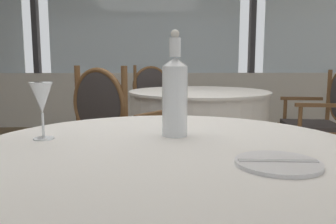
# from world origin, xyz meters

# --- Properties ---
(window_wall_far) EXTENTS (10.71, 0.14, 2.88)m
(window_wall_far) POSITION_xyz_m (0.00, 3.51, 1.15)
(window_wall_far) COLOR silver
(window_wall_far) RESTS_ON ground_plane
(side_plate) EXTENTS (0.20, 0.20, 0.01)m
(side_plate) POSITION_xyz_m (0.43, -1.15, 0.77)
(side_plate) COLOR white
(side_plate) RESTS_ON foreground_table
(butter_knife) EXTENTS (0.19, 0.03, 0.00)m
(butter_knife) POSITION_xyz_m (0.43, -1.15, 0.78)
(butter_knife) COLOR silver
(butter_knife) RESTS_ON foreground_table
(water_bottle) EXTENTS (0.08, 0.08, 0.34)m
(water_bottle) POSITION_xyz_m (0.21, -0.82, 0.90)
(water_bottle) COLOR white
(water_bottle) RESTS_ON foreground_table
(wine_glass) EXTENTS (0.07, 0.07, 0.18)m
(wine_glass) POSITION_xyz_m (-0.21, -0.85, 0.89)
(wine_glass) COLOR white
(wine_glass) RESTS_ON foreground_table
(background_table_1) EXTENTS (1.22, 1.22, 0.76)m
(background_table_1) POSITION_xyz_m (0.53, 1.02, 0.38)
(background_table_1) COLOR white
(background_table_1) RESTS_ON ground_plane
(dining_chair_1_0) EXTENTS (0.63, 0.60, 0.98)m
(dining_chair_1_0) POSITION_xyz_m (0.14, 1.99, 0.57)
(dining_chair_1_0) COLOR brown
(dining_chair_1_0) RESTS_ON ground_plane
(dining_chair_1_1) EXTENTS (0.66, 0.65, 0.99)m
(dining_chair_1_1) POSITION_xyz_m (-0.11, 0.20, 0.58)
(dining_chair_1_1) COLOR brown
(dining_chair_1_1) RESTS_ON ground_plane
(dining_chair_1_2) EXTENTS (0.53, 0.58, 0.95)m
(dining_chair_1_2) POSITION_xyz_m (1.56, 0.87, 0.55)
(dining_chair_1_2) COLOR brown
(dining_chair_1_2) RESTS_ON ground_plane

